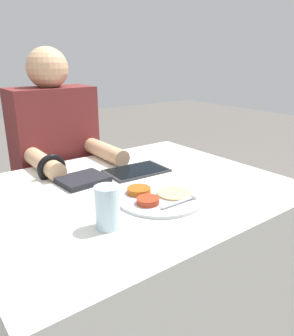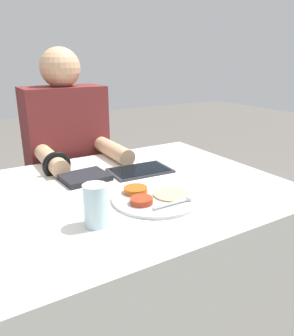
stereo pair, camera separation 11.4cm
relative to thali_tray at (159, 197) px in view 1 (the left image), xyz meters
name	(u,v)px [view 1 (the left image)]	position (x,y,z in m)	size (l,w,h in m)	color
dining_table	(133,277)	(-0.01, 0.14, -0.38)	(1.04, 0.85, 0.74)	silver
thali_tray	(159,197)	(0.00, 0.00, 0.00)	(0.28, 0.28, 0.03)	#B7BABF
red_notebook	(83,180)	(-0.12, 0.28, 0.00)	(0.17, 0.15, 0.02)	silver
tablet_device	(136,171)	(0.10, 0.26, 0.00)	(0.24, 0.17, 0.01)	#28282D
person_diner	(59,186)	(-0.05, 0.70, -0.18)	(0.38, 0.48, 1.21)	black
drinking_glass	(107,207)	(-0.22, -0.06, 0.05)	(0.07, 0.07, 0.12)	silver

